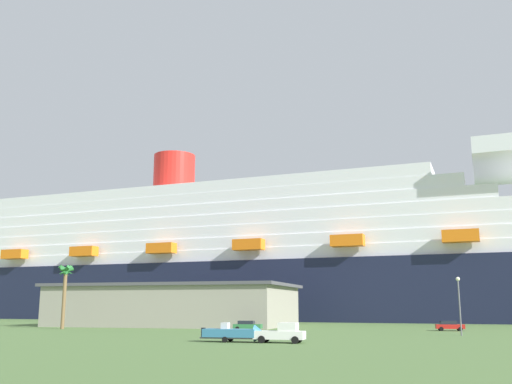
% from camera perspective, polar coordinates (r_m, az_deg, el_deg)
% --- Properties ---
extents(ground_plane, '(600.00, 600.00, 0.00)m').
position_cam_1_polar(ground_plane, '(113.88, 3.69, -13.21)').
color(ground_plane, '#4C6B38').
extents(cruise_ship, '(266.64, 64.34, 58.78)m').
position_cam_1_polar(cruise_ship, '(165.48, 2.14, -7.14)').
color(cruise_ship, '#191E38').
rests_on(cruise_ship, ground_plane).
extents(terminal_building, '(47.77, 28.11, 8.25)m').
position_cam_1_polar(terminal_building, '(120.30, -7.97, -11.05)').
color(terminal_building, gray).
rests_on(terminal_building, ground_plane).
extents(pickup_truck, '(5.63, 2.34, 2.20)m').
position_cam_1_polar(pickup_truck, '(65.21, 2.57, -13.84)').
color(pickup_truck, white).
rests_on(pickup_truck, ground_plane).
extents(small_boat_on_trailer, '(8.54, 2.28, 2.15)m').
position_cam_1_polar(small_boat_on_trailer, '(66.61, -1.95, -13.87)').
color(small_boat_on_trailer, '#595960').
rests_on(small_boat_on_trailer, ground_plane).
extents(palm_tree, '(2.96, 2.94, 11.16)m').
position_cam_1_polar(palm_tree, '(108.53, -18.42, -8.24)').
color(palm_tree, brown).
rests_on(palm_tree, ground_plane).
extents(street_lamp, '(0.56, 0.56, 7.93)m').
position_cam_1_polar(street_lamp, '(84.84, 19.52, -9.82)').
color(street_lamp, slate).
rests_on(street_lamp, ground_plane).
extents(parked_car_blue_suv, '(4.53, 2.28, 1.58)m').
position_cam_1_polar(parked_car_blue_suv, '(106.92, -5.04, -12.88)').
color(parked_car_blue_suv, '#264C99').
rests_on(parked_car_blue_suv, ground_plane).
extents(parked_car_red_hatchback, '(4.60, 2.39, 1.58)m').
position_cam_1_polar(parked_car_red_hatchback, '(100.70, 18.67, -12.46)').
color(parked_car_red_hatchback, red).
rests_on(parked_car_red_hatchback, ground_plane).
extents(parked_car_green_wagon, '(4.71, 2.20, 1.58)m').
position_cam_1_polar(parked_car_green_wagon, '(96.97, -0.86, -13.10)').
color(parked_car_green_wagon, '#2D723F').
rests_on(parked_car_green_wagon, ground_plane).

